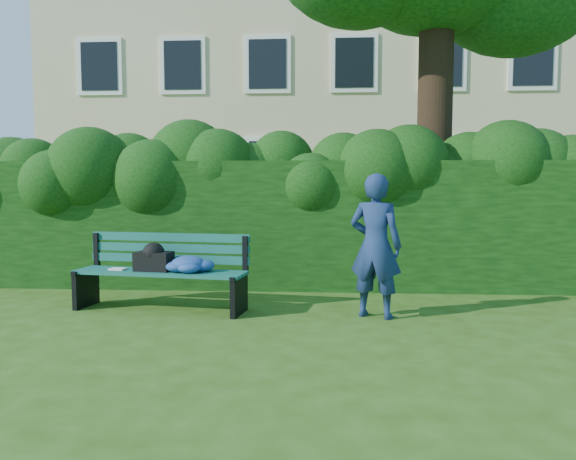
{
  "coord_description": "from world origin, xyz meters",
  "views": [
    {
      "loc": [
        0.44,
        -5.9,
        1.5
      ],
      "look_at": [
        0.0,
        0.6,
        0.95
      ],
      "focal_mm": 35.0,
      "sensor_mm": 36.0,
      "label": 1
    }
  ],
  "objects": [
    {
      "name": "ground",
      "position": [
        0.0,
        0.0,
        0.0
      ],
      "size": [
        80.0,
        80.0,
        0.0
      ],
      "primitive_type": "plane",
      "color": "#304D11",
      "rests_on": "ground"
    },
    {
      "name": "apartment_building",
      "position": [
        -0.0,
        13.99,
        6.0
      ],
      "size": [
        16.0,
        8.08,
        12.0
      ],
      "color": "#C6B285",
      "rests_on": "ground"
    },
    {
      "name": "hedge",
      "position": [
        0.0,
        2.2,
        0.9
      ],
      "size": [
        10.0,
        1.0,
        1.8
      ],
      "color": "black",
      "rests_on": "ground"
    },
    {
      "name": "park_bench",
      "position": [
        -1.42,
        0.53,
        0.5
      ],
      "size": [
        2.1,
        0.85,
        0.89
      ],
      "rotation": [
        0.0,
        0.0,
        -0.15
      ],
      "color": "#10544C",
      "rests_on": "ground"
    },
    {
      "name": "man_reading",
      "position": [
        0.99,
        0.33,
        0.8
      ],
      "size": [
        0.69,
        0.57,
        1.61
      ],
      "primitive_type": "imported",
      "rotation": [
        0.0,
        0.0,
        2.77
      ],
      "color": "navy",
      "rests_on": "ground"
    }
  ]
}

